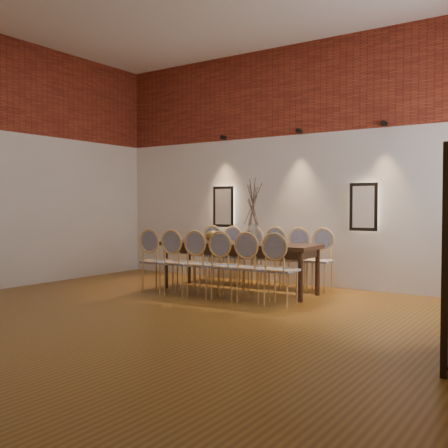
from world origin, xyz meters
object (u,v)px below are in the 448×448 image
Objects in this scene: chair_near_c at (203,265)px; chair_far_d at (270,258)px; dining_table at (239,267)px; chair_near_e at (253,268)px; chair_near_f at (281,270)px; chair_near_d at (227,266)px; chair_far_c at (248,257)px; book at (248,241)px; chair_far_e at (294,259)px; chair_near_a at (158,261)px; chair_far_f at (318,261)px; bowl at (213,236)px; chair_near_b at (180,263)px; chair_far_b at (227,255)px; vase at (253,233)px; chair_far_a at (207,254)px.

chair_far_d is (0.35, 1.37, 0.00)m from chair_near_c.
chair_near_e reaches higher than dining_table.
chair_near_f is at bearing 121.30° from chair_far_d.
dining_table is 0.71m from chair_near_d.
chair_near_e and chair_near_f have the same top height.
chair_far_c reaches higher than book.
chair_near_c and chair_near_e have the same top height.
chair_near_d is 1.00× the size of chair_near_e.
chair_near_a is at bearing 39.43° from chair_far_e.
chair_far_e is (0.82, 0.04, 0.00)m from chair_far_c.
chair_far_c is 0.82m from chair_far_e.
chair_near_a and chair_far_d have the same top height.
chair_near_c is 1.00× the size of chair_far_f.
bowl is at bearing 46.53° from chair_near_a.
chair_near_b and chair_far_e have the same top height.
chair_near_b and chair_near_d have the same top height.
book is at bearing 138.06° from chair_near_f.
chair_far_b is 1.23m from chair_far_e.
dining_table is 0.44m from book.
vase reaches higher than dining_table.
chair_far_f is at bearing -180.00° from chair_far_b.
book is (0.04, 0.20, 0.39)m from dining_table.
chair_far_c is (0.76, 1.39, 0.00)m from chair_near_a.
chair_far_d reaches higher than bowl.
chair_near_a and chair_far_f have the same top height.
chair_near_b and chair_far_b have the same top height.
chair_near_a is at bearing 180.00° from chair_near_b.
chair_near_b is at bearing -180.00° from chair_near_f.
vase is at bearing 152.04° from chair_far_a.
chair_far_f is 3.62× the size of book.
chair_far_a is at bearing 90.00° from chair_near_a.
chair_far_a is (-2.12, 1.26, 0.00)m from chair_near_f.
bowl is 0.92× the size of book.
book is at bearing 122.80° from chair_near_e.
chair_far_e is 1.33m from bowl.
vase is 1.25× the size of bowl.
bowl is (-1.49, 0.56, 0.37)m from chair_near_f.
chair_far_b is at bearing 0.00° from chair_far_d.
chair_near_e is at bearing 106.91° from chair_far_d.
chair_near_a is at bearing 47.63° from chair_far_d.
chair_far_a is 1.65m from chair_far_e.
chair_far_c is (-0.89, 1.31, 0.00)m from chair_near_e.
chair_near_f is (1.23, 0.06, 0.00)m from chair_near_c.
chair_near_a is 1.00× the size of chair_near_c.
chair_near_c is 1.41m from chair_far_b.
chair_near_a is at bearing -180.00° from chair_near_f.
chair_far_e is (0.59, 0.70, 0.09)m from dining_table.
chair_near_f is (1.64, 0.08, 0.00)m from chair_near_b.
chair_near_c and chair_far_c have the same top height.
chair_near_f is 2.13m from chair_far_b.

